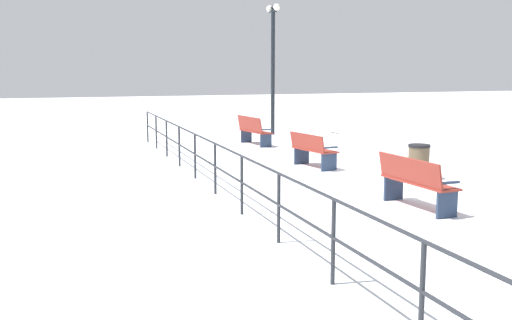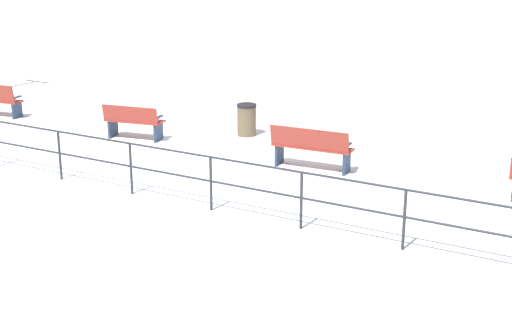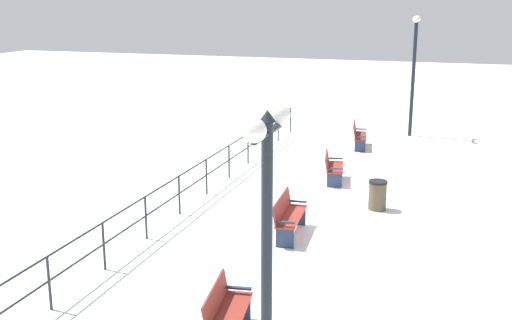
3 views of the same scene
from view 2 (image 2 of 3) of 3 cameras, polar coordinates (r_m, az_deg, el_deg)
name	(u,v)px [view 2 (image 2 of 3)]	position (r m, az deg, el deg)	size (l,w,h in m)	color
ground_plane	(220,152)	(16.94, -2.71, 0.64)	(80.00, 80.00, 0.00)	white
bench_second	(311,147)	(15.57, 4.19, 1.00)	(0.62, 1.72, 0.92)	maroon
bench_third	(134,121)	(18.01, -9.23, 2.91)	(0.77, 1.47, 0.85)	maroon
waterfront_railing	(130,160)	(14.25, -9.45, 0.04)	(0.05, 17.70, 1.01)	#26282D
trash_bin	(247,120)	(18.15, -0.71, 3.06)	(0.48, 0.48, 0.77)	brown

